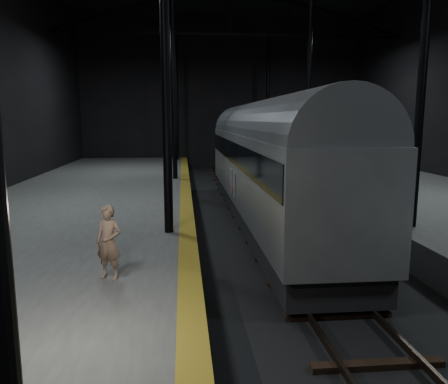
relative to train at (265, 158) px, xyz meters
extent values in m
plane|color=black|center=(0.00, -0.86, -2.77)|extent=(44.00, 44.00, 0.00)
cube|color=#494947|center=(-7.50, -0.86, -2.27)|extent=(9.00, 43.80, 1.00)
cube|color=#494947|center=(7.50, -0.86, -2.27)|extent=(9.00, 43.80, 1.00)
cube|color=olive|center=(-3.25, -0.86, -1.76)|extent=(0.50, 43.80, 0.01)
cube|color=#3F3328|center=(-0.72, -0.86, -2.60)|extent=(0.08, 43.00, 0.14)
cube|color=#3F3328|center=(0.72, -0.86, -2.60)|extent=(0.08, 43.00, 0.14)
cube|color=black|center=(0.00, -0.86, -2.71)|extent=(2.40, 42.00, 0.12)
cylinder|color=black|center=(-3.80, -4.86, 3.23)|extent=(0.26, 0.26, 10.00)
cylinder|color=black|center=(3.80, -4.86, 3.23)|extent=(0.26, 0.26, 10.00)
cylinder|color=black|center=(-3.80, 7.14, 3.23)|extent=(0.26, 0.26, 10.00)
cylinder|color=black|center=(3.80, 7.14, 3.23)|extent=(0.26, 0.26, 10.00)
cylinder|color=black|center=(-3.80, 19.14, 3.23)|extent=(0.26, 0.26, 10.00)
cylinder|color=black|center=(3.80, 19.14, 3.23)|extent=(0.26, 0.26, 10.00)
cube|color=black|center=(0.00, 13.14, 7.23)|extent=(23.60, 0.15, 0.18)
cube|color=#93969A|center=(0.00, 0.00, -0.40)|extent=(2.69, 18.58, 2.79)
cube|color=black|center=(0.00, 0.00, -2.15)|extent=(2.46, 18.20, 0.79)
cube|color=black|center=(0.00, 0.00, 0.25)|extent=(2.75, 18.30, 0.84)
cylinder|color=slate|center=(0.00, 0.00, 0.99)|extent=(2.64, 18.39, 2.64)
cube|color=black|center=(0.00, -6.50, -2.49)|extent=(1.67, 2.04, 0.33)
cube|color=black|center=(0.00, 6.50, -2.49)|extent=(1.67, 2.04, 0.33)
cube|color=silver|center=(-1.38, -0.93, -0.96)|extent=(0.04, 0.70, 0.98)
cube|color=silver|center=(-1.38, 0.19, -0.96)|extent=(0.04, 0.70, 0.98)
cylinder|color=red|center=(-1.40, -0.76, -1.19)|extent=(0.03, 0.24, 0.24)
cylinder|color=red|center=(-1.40, 0.35, -1.19)|extent=(0.03, 0.24, 0.24)
imported|color=#8C6A55|center=(-4.93, -8.64, -0.98)|extent=(0.68, 0.57, 1.58)
camera|label=1|loc=(-3.36, -17.64, 1.56)|focal=35.00mm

